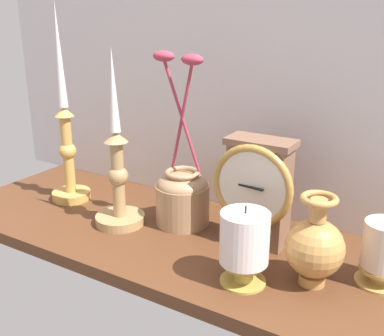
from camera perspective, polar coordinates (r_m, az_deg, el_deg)
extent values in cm
cube|color=#54301B|center=(92.94, -1.97, -8.50)|extent=(100.00, 36.00, 2.40)
cube|color=silver|center=(98.81, 3.89, 13.61)|extent=(120.00, 2.00, 65.00)
cube|color=brown|center=(85.96, 8.08, -3.29)|extent=(10.76, 5.52, 18.75)
cube|color=brown|center=(82.73, 8.39, 3.12)|extent=(12.05, 6.18, 1.20)
torus|color=#B1843F|center=(82.25, 7.27, -2.23)|extent=(15.15, 1.38, 15.15)
cylinder|color=silver|center=(82.16, 7.24, -2.25)|extent=(12.67, 0.40, 12.67)
cube|color=black|center=(81.91, 7.16, -2.32)|extent=(4.86, 1.16, 0.30)
cylinder|color=tan|center=(96.82, -8.69, -6.16)|extent=(9.97, 9.97, 1.80)
cylinder|color=tan|center=(93.53, -8.95, -1.39)|extent=(2.53, 2.53, 15.37)
sphere|color=tan|center=(93.27, -8.98, -0.95)|extent=(4.05, 4.05, 4.05)
cone|color=tan|center=(90.91, -9.23, 3.75)|extent=(4.69, 4.69, 2.00)
cone|color=silver|center=(89.01, -9.54, 9.33)|extent=(2.05, 2.05, 15.95)
cylinder|color=tan|center=(111.13, -14.40, -3.17)|extent=(8.58, 8.58, 1.80)
cylinder|color=tan|center=(107.97, -14.82, 1.57)|extent=(2.38, 2.38, 17.48)
sphere|color=tan|center=(107.72, -14.86, 2.01)|extent=(3.80, 3.80, 3.80)
cone|color=tan|center=(105.57, -15.26, 6.62)|extent=(4.16, 4.16, 2.00)
cone|color=white|center=(103.82, -15.84, 13.04)|extent=(2.02, 2.02, 21.79)
cylinder|color=#B88345|center=(78.90, 14.32, -12.88)|extent=(4.17, 4.17, 1.60)
sphere|color=#B88345|center=(76.23, 14.65, -9.40)|extent=(9.26, 9.26, 9.26)
cylinder|color=#B88345|center=(73.45, 15.07, -4.96)|extent=(2.59, 2.59, 3.64)
torus|color=#B88345|center=(72.76, 15.19, -3.65)|extent=(5.79, 5.79, 1.04)
cylinder|color=#A57F5A|center=(94.66, -1.15, -4.41)|extent=(10.77, 10.77, 8.20)
ellipsoid|color=#A57F5A|center=(93.11, -1.17, -2.09)|extent=(10.23, 10.23, 5.12)
torus|color=#A57F5A|center=(92.22, -1.18, -0.61)|extent=(6.99, 6.99, 1.07)
cylinder|color=#A53349|center=(89.09, -1.23, 6.20)|extent=(6.51, 3.39, 21.68)
ellipsoid|color=#A53349|center=(87.81, -3.46, 13.40)|extent=(4.40, 2.80, 2.00)
cylinder|color=#A53349|center=(89.13, -1.22, 6.10)|extent=(6.60, 2.96, 21.37)
ellipsoid|color=#A53349|center=(84.76, 0.04, 13.01)|extent=(4.40, 2.80, 2.00)
cylinder|color=#B59A44|center=(76.83, 6.22, -12.52)|extent=(2.96, 2.96, 3.35)
cylinder|color=#B59A44|center=(77.50, 6.18, -13.32)|extent=(7.40, 7.40, 0.80)
cylinder|color=#B59A44|center=(75.97, 6.26, -11.44)|extent=(6.66, 6.66, 0.60)
cylinder|color=silver|center=(73.78, 6.39, -8.40)|extent=(7.76, 7.76, 8.29)
cylinder|color=black|center=(71.73, 6.53, -5.03)|extent=(0.30, 0.30, 1.20)
cylinder|color=tan|center=(82.03, 21.81, -12.00)|extent=(3.05, 3.05, 2.62)
cylinder|color=tan|center=(82.48, 21.73, -12.55)|extent=(7.62, 7.62, 0.80)
cylinder|color=tan|center=(81.40, 21.93, -11.21)|extent=(6.86, 6.86, 0.60)
cylinder|color=beige|center=(79.49, 22.29, -8.61)|extent=(6.62, 6.62, 7.50)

